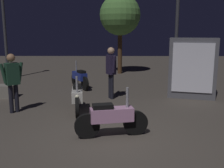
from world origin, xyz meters
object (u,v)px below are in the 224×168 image
object	(u,v)px
person_rider_beside	(12,78)
kiosk_billboard	(192,68)
streetlamp_far	(177,12)
streetlamp_near	(4,16)
motorcycle_pink_foreground	(111,118)
person_bystander_far	(111,68)
motorcycle_blue_parked_right	(80,78)
motorcycle_white_parked_left	(77,97)

from	to	relation	value
person_rider_beside	kiosk_billboard	world-z (taller)	kiosk_billboard
person_rider_beside	streetlamp_far	size ratio (longest dim) A/B	0.35
streetlamp_near	streetlamp_far	size ratio (longest dim) A/B	0.97
motorcycle_pink_foreground	person_bystander_far	world-z (taller)	person_bystander_far
motorcycle_pink_foreground	motorcycle_blue_parked_right	bearing A→B (deg)	93.31
motorcycle_blue_parked_right	streetlamp_near	xyz separation A→B (m)	(-3.86, 2.20, 2.57)
motorcycle_white_parked_left	streetlamp_far	bearing A→B (deg)	128.53
motorcycle_pink_foreground	kiosk_billboard	xyz separation A→B (m)	(2.77, 3.56, 0.61)
streetlamp_near	motorcycle_white_parked_left	bearing A→B (deg)	-52.58
streetlamp_near	streetlamp_far	distance (m)	8.07
motorcycle_pink_foreground	motorcycle_white_parked_left	distance (m)	2.13
motorcycle_blue_parked_right	streetlamp_far	distance (m)	4.84
motorcycle_white_parked_left	person_bystander_far	size ratio (longest dim) A/B	0.93
motorcycle_white_parked_left	motorcycle_blue_parked_right	size ratio (longest dim) A/B	1.11
motorcycle_blue_parked_right	kiosk_billboard	world-z (taller)	kiosk_billboard
person_bystander_far	motorcycle_white_parked_left	bearing A→B (deg)	-146.22
person_rider_beside	streetlamp_near	size ratio (longest dim) A/B	0.36
motorcycle_pink_foreground	motorcycle_blue_parked_right	size ratio (longest dim) A/B	1.10
streetlamp_near	motorcycle_blue_parked_right	bearing A→B (deg)	-29.71
motorcycle_blue_parked_right	person_rider_beside	bearing A→B (deg)	127.38
streetlamp_far	streetlamp_near	bearing A→B (deg)	167.54
motorcycle_white_parked_left	motorcycle_blue_parked_right	xyz separation A→B (m)	(-0.36, 3.31, 0.00)
streetlamp_far	kiosk_billboard	xyz separation A→B (m)	(0.13, -2.09, -2.04)
kiosk_billboard	motorcycle_pink_foreground	bearing A→B (deg)	67.08
person_bystander_far	streetlamp_near	size ratio (longest dim) A/B	0.38
motorcycle_pink_foreground	streetlamp_near	distance (m)	9.41
motorcycle_white_parked_left	kiosk_billboard	xyz separation A→B (m)	(3.79, 1.68, 0.61)
motorcycle_pink_foreground	person_bystander_far	xyz separation A→B (m)	(-0.05, 3.43, 0.64)
motorcycle_blue_parked_right	streetlamp_near	size ratio (longest dim) A/B	0.32
motorcycle_pink_foreground	motorcycle_white_parked_left	xyz separation A→B (m)	(-1.02, 1.88, 0.00)
motorcycle_white_parked_left	person_bystander_far	world-z (taller)	person_bystander_far
motorcycle_blue_parked_right	streetlamp_far	size ratio (longest dim) A/B	0.31
person_rider_beside	person_bystander_far	xyz separation A→B (m)	(2.78, 1.66, 0.06)
person_rider_beside	person_bystander_far	size ratio (longest dim) A/B	0.95
motorcycle_white_parked_left	streetlamp_near	size ratio (longest dim) A/B	0.35
streetlamp_near	kiosk_billboard	size ratio (longest dim) A/B	2.24
person_rider_beside	streetlamp_near	bearing A→B (deg)	162.60
streetlamp_near	streetlamp_far	xyz separation A→B (m)	(7.88, -1.74, 0.08)
person_bystander_far	kiosk_billboard	bearing A→B (deg)	-21.91
motorcycle_white_parked_left	person_rider_beside	distance (m)	1.91
kiosk_billboard	streetlamp_near	bearing A→B (deg)	-10.53
motorcycle_white_parked_left	kiosk_billboard	bearing A→B (deg)	106.62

